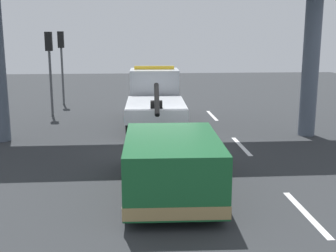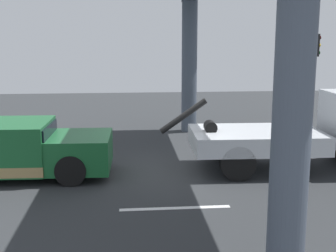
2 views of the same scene
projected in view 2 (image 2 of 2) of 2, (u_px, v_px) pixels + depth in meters
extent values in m
cube|color=#2D3033|center=(164.00, 174.00, 13.42)|extent=(60.00, 40.00, 0.10)
cube|color=silver|center=(175.00, 208.00, 10.55)|extent=(2.60, 0.16, 0.01)
cube|color=silver|center=(256.00, 139.00, 13.52)|extent=(3.91, 2.51, 0.55)
cube|color=teal|center=(246.00, 134.00, 14.71)|extent=(3.65, 0.13, 0.20)
cylinder|color=black|center=(183.00, 116.00, 13.24)|extent=(1.42, 0.22, 1.07)
cylinder|color=black|center=(210.00, 127.00, 13.35)|extent=(0.37, 0.46, 0.36)
cylinder|color=black|center=(224.00, 145.00, 14.57)|extent=(1.01, 0.35, 1.00)
cylinder|color=black|center=(238.00, 163.00, 12.53)|extent=(1.01, 0.35, 1.00)
cube|color=#195B2D|center=(81.00, 151.00, 13.00)|extent=(1.79, 2.16, 0.95)
cube|color=black|center=(50.00, 135.00, 12.85)|extent=(0.12, 1.94, 0.59)
cylinder|color=black|center=(80.00, 153.00, 13.98)|extent=(0.85, 0.30, 0.84)
cylinder|color=black|center=(71.00, 170.00, 12.10)|extent=(0.85, 0.30, 0.84)
cylinder|color=#4C5666|center=(189.00, 63.00, 18.80)|extent=(0.64, 0.64, 5.76)
cylinder|color=#4C5666|center=(293.00, 104.00, 7.19)|extent=(0.64, 0.64, 5.76)
cylinder|color=#515456|center=(312.00, 96.00, 18.54)|extent=(0.12, 0.12, 3.18)
cube|color=black|center=(315.00, 45.00, 18.15)|extent=(0.28, 0.32, 0.90)
sphere|color=#360605|center=(319.00, 38.00, 18.11)|extent=(0.18, 0.18, 0.18)
sphere|color=gold|center=(319.00, 45.00, 18.16)|extent=(0.18, 0.18, 0.18)
sphere|color=black|center=(318.00, 53.00, 18.22)|extent=(0.18, 0.18, 0.18)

